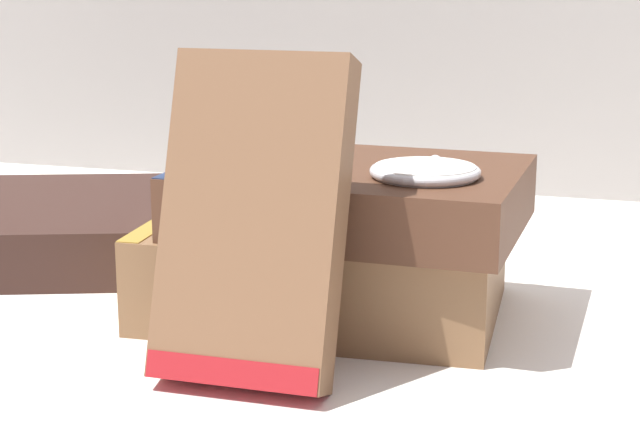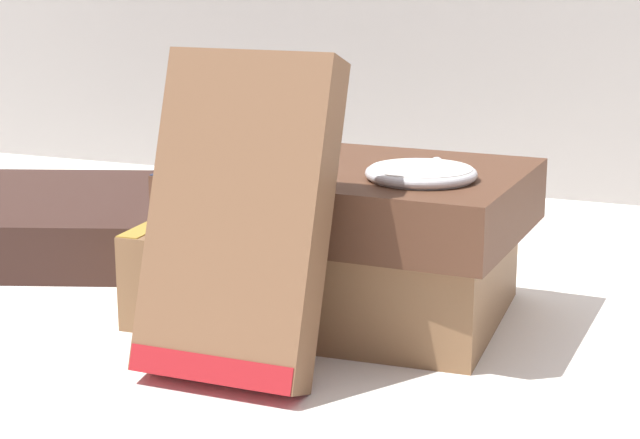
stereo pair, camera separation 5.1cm
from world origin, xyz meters
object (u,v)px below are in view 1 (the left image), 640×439
object	(u,v)px
book_flat_top	(345,196)
pocket_watch	(425,171)
book_flat_bottom	(315,267)
book_leaning_front	(253,230)
reading_glasses	(263,239)

from	to	relation	value
book_flat_top	pocket_watch	distance (m)	0.05
book_flat_bottom	book_flat_top	xyz separation A→B (m)	(0.02, -0.00, 0.04)
book_flat_top	book_leaning_front	xyz separation A→B (m)	(-0.02, -0.09, 0.00)
book_flat_top	book_leaning_front	distance (m)	0.09
book_leaning_front	pocket_watch	xyz separation A→B (m)	(0.06, 0.07, 0.02)
book_leaning_front	reading_glasses	world-z (taller)	book_leaning_front
book_flat_top	reading_glasses	size ratio (longest dim) A/B	1.45
book_leaning_front	book_flat_bottom	bearing A→B (deg)	89.81
book_flat_bottom	book_flat_top	bearing A→B (deg)	-12.12
reading_glasses	book_leaning_front	bearing A→B (deg)	-56.31
book_flat_top	pocket_watch	bearing A→B (deg)	-20.36
book_flat_top	reading_glasses	distance (m)	0.17
book_flat_top	book_leaning_front	world-z (taller)	book_leaning_front
book_leaning_front	reading_glasses	size ratio (longest dim) A/B	1.23
book_flat_bottom	pocket_watch	size ratio (longest dim) A/B	3.28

